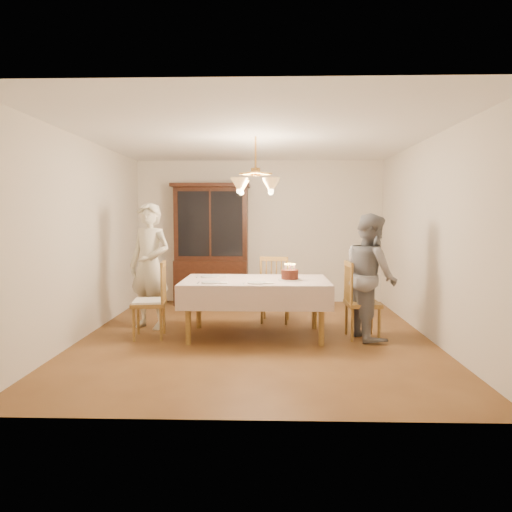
{
  "coord_description": "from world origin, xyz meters",
  "views": [
    {
      "loc": [
        0.17,
        -5.92,
        1.59
      ],
      "look_at": [
        0.0,
        0.2,
        1.05
      ],
      "focal_mm": 32.0,
      "sensor_mm": 36.0,
      "label": 1
    }
  ],
  "objects_px": {
    "dining_table": "(256,285)",
    "elderly_woman": "(150,266)",
    "birthday_cake": "(290,275)",
    "china_hutch": "(212,246)",
    "chair_far_side": "(275,293)"
  },
  "relations": [
    {
      "from": "birthday_cake",
      "to": "dining_table",
      "type": "bearing_deg",
      "value": 174.09
    },
    {
      "from": "elderly_woman",
      "to": "dining_table",
      "type": "bearing_deg",
      "value": 7.05
    },
    {
      "from": "chair_far_side",
      "to": "elderly_woman",
      "type": "distance_m",
      "value": 1.87
    },
    {
      "from": "chair_far_side",
      "to": "elderly_woman",
      "type": "bearing_deg",
      "value": -167.4
    },
    {
      "from": "dining_table",
      "to": "birthday_cake",
      "type": "bearing_deg",
      "value": -5.91
    },
    {
      "from": "china_hutch",
      "to": "birthday_cake",
      "type": "xyz_separation_m",
      "value": [
        1.3,
        -2.3,
        -0.22
      ]
    },
    {
      "from": "china_hutch",
      "to": "elderly_woman",
      "type": "height_order",
      "value": "china_hutch"
    },
    {
      "from": "chair_far_side",
      "to": "elderly_woman",
      "type": "xyz_separation_m",
      "value": [
        -1.78,
        -0.4,
        0.44
      ]
    },
    {
      "from": "dining_table",
      "to": "elderly_woman",
      "type": "bearing_deg",
      "value": 163.97
    },
    {
      "from": "chair_far_side",
      "to": "birthday_cake",
      "type": "height_order",
      "value": "chair_far_side"
    },
    {
      "from": "elderly_woman",
      "to": "birthday_cake",
      "type": "bearing_deg",
      "value": 9.3
    },
    {
      "from": "dining_table",
      "to": "elderly_woman",
      "type": "height_order",
      "value": "elderly_woman"
    },
    {
      "from": "birthday_cake",
      "to": "elderly_woman",
      "type": "bearing_deg",
      "value": 166.21
    },
    {
      "from": "birthday_cake",
      "to": "chair_far_side",
      "type": "bearing_deg",
      "value": 101.51
    },
    {
      "from": "dining_table",
      "to": "birthday_cake",
      "type": "height_order",
      "value": "birthday_cake"
    }
  ]
}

